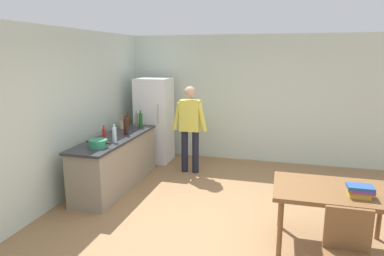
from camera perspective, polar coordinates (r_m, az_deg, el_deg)
ground_plane at (r=4.94m, az=4.84°, el=-15.37°), size 14.00×14.00×0.00m
wall_back at (r=7.41m, az=9.18°, el=4.88°), size 6.40×0.12×2.70m
wall_left at (r=5.69m, az=-21.23°, el=1.97°), size 0.12×5.60×2.70m
kitchen_counter at (r=6.08m, az=-12.64°, el=-5.58°), size 0.64×2.20×0.90m
refrigerator at (r=7.34m, az=-6.36°, el=1.34°), size 0.70×0.67×1.80m
person at (r=6.52m, az=-0.34°, el=0.72°), size 0.70×0.22×1.70m
dining_table at (r=4.37m, az=22.94°, el=-10.41°), size 1.40×0.90×0.75m
chair at (r=3.57m, az=24.87°, el=-18.37°), size 0.42×0.42×0.91m
cooking_pot at (r=5.34m, az=-15.57°, el=-2.54°), size 0.40×0.28×0.12m
utensil_jar at (r=6.59m, az=-11.78°, el=0.60°), size 0.11×0.11×0.32m
bottle_water_clear at (r=5.56m, az=-12.98°, el=-1.14°), size 0.07×0.07×0.30m
bottle_vinegar_tall at (r=6.70m, az=-9.33°, el=1.37°), size 0.06×0.06×0.32m
bottle_wine_dark at (r=6.06m, az=-11.13°, el=0.24°), size 0.08×0.08×0.34m
bottle_beer_brown at (r=6.90m, az=-10.79°, el=1.39°), size 0.06×0.06×0.26m
bottle_wine_green at (r=6.60m, az=-8.66°, el=1.32°), size 0.08×0.08×0.34m
bottle_sauce_red at (r=5.80m, az=-14.60°, el=-0.97°), size 0.06×0.06×0.24m
book_stack at (r=4.22m, az=26.58°, el=-9.48°), size 0.28×0.21×0.13m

